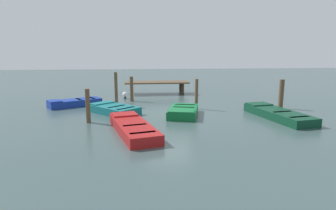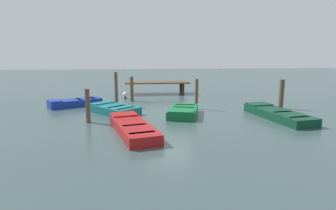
{
  "view_description": "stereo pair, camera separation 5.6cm",
  "coord_description": "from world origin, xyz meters",
  "px_view_note": "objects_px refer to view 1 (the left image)",
  "views": [
    {
      "loc": [
        -1.68,
        -15.11,
        3.2
      ],
      "look_at": [
        0.0,
        0.0,
        0.35
      ],
      "focal_mm": 30.17,
      "sensor_mm": 36.0,
      "label": 1
    },
    {
      "loc": [
        -1.62,
        -15.11,
        3.2
      ],
      "look_at": [
        0.0,
        0.0,
        0.35
      ],
      "focal_mm": 30.17,
      "sensor_mm": 36.0,
      "label": 2
    }
  ],
  "objects_px": {
    "rowboat_blue": "(75,103)",
    "mooring_piling_near_right": "(196,94)",
    "marker_buoy": "(125,95)",
    "dock_segment": "(157,83)",
    "mooring_piling_mid_right": "(116,89)",
    "mooring_piling_far_left": "(132,89)",
    "mooring_piling_far_right": "(88,106)",
    "rowboat_red": "(133,127)",
    "rowboat_green": "(183,111)",
    "rowboat_dark_green": "(277,114)",
    "rowboat_teal": "(114,109)",
    "mooring_piling_mid_left": "(281,94)"
  },
  "relations": [
    {
      "from": "dock_segment",
      "to": "rowboat_blue",
      "type": "xyz_separation_m",
      "value": [
        -5.29,
        -4.54,
        -0.62
      ]
    },
    {
      "from": "dock_segment",
      "to": "rowboat_red",
      "type": "xyz_separation_m",
      "value": [
        -1.74,
        -10.66,
        -0.62
      ]
    },
    {
      "from": "marker_buoy",
      "to": "mooring_piling_mid_right",
      "type": "bearing_deg",
      "value": -98.94
    },
    {
      "from": "rowboat_blue",
      "to": "mooring_piling_far_left",
      "type": "xyz_separation_m",
      "value": [
        3.4,
        1.37,
        0.6
      ]
    },
    {
      "from": "mooring_piling_mid_left",
      "to": "marker_buoy",
      "type": "relative_size",
      "value": 3.51
    },
    {
      "from": "dock_segment",
      "to": "rowboat_dark_green",
      "type": "xyz_separation_m",
      "value": [
        5.32,
        -8.9,
        -0.62
      ]
    },
    {
      "from": "rowboat_dark_green",
      "to": "mooring_piling_near_right",
      "type": "bearing_deg",
      "value": 43.31
    },
    {
      "from": "dock_segment",
      "to": "rowboat_teal",
      "type": "relative_size",
      "value": 1.63
    },
    {
      "from": "rowboat_blue",
      "to": "rowboat_green",
      "type": "bearing_deg",
      "value": 121.25
    },
    {
      "from": "dock_segment",
      "to": "marker_buoy",
      "type": "height_order",
      "value": "dock_segment"
    },
    {
      "from": "rowboat_red",
      "to": "marker_buoy",
      "type": "relative_size",
      "value": 8.97
    },
    {
      "from": "rowboat_teal",
      "to": "mooring_piling_mid_right",
      "type": "height_order",
      "value": "mooring_piling_mid_right"
    },
    {
      "from": "rowboat_blue",
      "to": "mooring_piling_mid_left",
      "type": "xyz_separation_m",
      "value": [
        11.96,
        -2.1,
        0.63
      ]
    },
    {
      "from": "rowboat_red",
      "to": "mooring_piling_far_right",
      "type": "xyz_separation_m",
      "value": [
        -2.05,
        1.86,
        0.57
      ]
    },
    {
      "from": "rowboat_green",
      "to": "rowboat_blue",
      "type": "distance_m",
      "value": 6.93
    },
    {
      "from": "rowboat_green",
      "to": "mooring_piling_far_right",
      "type": "bearing_deg",
      "value": -63.09
    },
    {
      "from": "rowboat_dark_green",
      "to": "dock_segment",
      "type": "bearing_deg",
      "value": 21.32
    },
    {
      "from": "mooring_piling_far_left",
      "to": "marker_buoy",
      "type": "bearing_deg",
      "value": 114.91
    },
    {
      "from": "rowboat_green",
      "to": "rowboat_blue",
      "type": "xyz_separation_m",
      "value": [
        -6.09,
        3.3,
        -0.0
      ]
    },
    {
      "from": "rowboat_red",
      "to": "mooring_piling_near_right",
      "type": "height_order",
      "value": "mooring_piling_near_right"
    },
    {
      "from": "rowboat_teal",
      "to": "rowboat_blue",
      "type": "distance_m",
      "value": 3.42
    },
    {
      "from": "mooring_piling_mid_right",
      "to": "mooring_piling_near_right",
      "type": "bearing_deg",
      "value": -18.48
    },
    {
      "from": "mooring_piling_far_right",
      "to": "mooring_piling_mid_left",
      "type": "relative_size",
      "value": 0.93
    },
    {
      "from": "rowboat_red",
      "to": "mooring_piling_mid_right",
      "type": "bearing_deg",
      "value": -4.35
    },
    {
      "from": "rowboat_green",
      "to": "mooring_piling_near_right",
      "type": "xyz_separation_m",
      "value": [
        1.01,
        1.59,
        0.65
      ]
    },
    {
      "from": "rowboat_blue",
      "to": "mooring_piling_far_right",
      "type": "height_order",
      "value": "mooring_piling_far_right"
    },
    {
      "from": "mooring_piling_far_right",
      "to": "mooring_piling_far_left",
      "type": "xyz_separation_m",
      "value": [
        1.9,
        5.64,
        0.03
      ]
    },
    {
      "from": "mooring_piling_far_left",
      "to": "mooring_piling_mid_right",
      "type": "bearing_deg",
      "value": -120.29
    },
    {
      "from": "mooring_piling_mid_left",
      "to": "mooring_piling_far_left",
      "type": "relative_size",
      "value": 1.03
    },
    {
      "from": "rowboat_blue",
      "to": "mooring_piling_near_right",
      "type": "xyz_separation_m",
      "value": [
        7.1,
        -1.7,
        0.65
      ]
    },
    {
      "from": "rowboat_red",
      "to": "mooring_piling_mid_left",
      "type": "distance_m",
      "value": 9.34
    },
    {
      "from": "rowboat_red",
      "to": "mooring_piling_mid_right",
      "type": "height_order",
      "value": "mooring_piling_mid_right"
    },
    {
      "from": "rowboat_dark_green",
      "to": "mooring_piling_far_right",
      "type": "distance_m",
      "value": 9.12
    },
    {
      "from": "rowboat_blue",
      "to": "mooring_piling_mid_right",
      "type": "bearing_deg",
      "value": 145.86
    },
    {
      "from": "rowboat_teal",
      "to": "mooring_piling_near_right",
      "type": "xyz_separation_m",
      "value": [
        4.59,
        0.61,
        0.65
      ]
    },
    {
      "from": "rowboat_blue",
      "to": "mooring_piling_near_right",
      "type": "relative_size",
      "value": 1.83
    },
    {
      "from": "rowboat_red",
      "to": "marker_buoy",
      "type": "distance_m",
      "value": 8.58
    },
    {
      "from": "rowboat_red",
      "to": "mooring_piling_mid_left",
      "type": "xyz_separation_m",
      "value": [
        8.4,
        4.03,
        0.63
      ]
    },
    {
      "from": "rowboat_red",
      "to": "mooring_piling_near_right",
      "type": "xyz_separation_m",
      "value": [
        3.55,
        4.42,
        0.65
      ]
    },
    {
      "from": "dock_segment",
      "to": "rowboat_blue",
      "type": "relative_size",
      "value": 1.55
    },
    {
      "from": "rowboat_teal",
      "to": "rowboat_green",
      "type": "distance_m",
      "value": 3.71
    },
    {
      "from": "rowboat_teal",
      "to": "mooring_piling_near_right",
      "type": "relative_size",
      "value": 1.74
    },
    {
      "from": "mooring_piling_far_left",
      "to": "rowboat_blue",
      "type": "bearing_deg",
      "value": -158.04
    },
    {
      "from": "rowboat_dark_green",
      "to": "mooring_piling_near_right",
      "type": "height_order",
      "value": "mooring_piling_near_right"
    },
    {
      "from": "rowboat_red",
      "to": "mooring_piling_near_right",
      "type": "distance_m",
      "value": 5.71
    },
    {
      "from": "dock_segment",
      "to": "mooring_piling_far_right",
      "type": "height_order",
      "value": "mooring_piling_far_right"
    },
    {
      "from": "rowboat_blue",
      "to": "mooring_piling_far_right",
      "type": "distance_m",
      "value": 4.56
    },
    {
      "from": "marker_buoy",
      "to": "dock_segment",
      "type": "bearing_deg",
      "value": 41.54
    },
    {
      "from": "rowboat_green",
      "to": "mooring_piling_mid_right",
      "type": "distance_m",
      "value": 4.83
    },
    {
      "from": "mooring_piling_mid_left",
      "to": "mooring_piling_near_right",
      "type": "distance_m",
      "value": 4.87
    }
  ]
}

